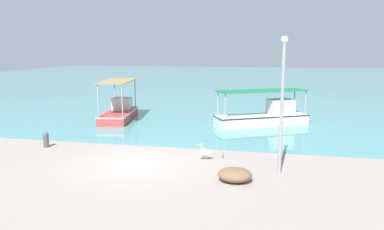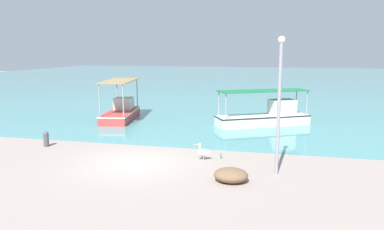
% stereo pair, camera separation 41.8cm
% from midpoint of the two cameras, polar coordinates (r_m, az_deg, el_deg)
% --- Properties ---
extents(ground, '(120.00, 120.00, 0.00)m').
position_cam_midpoint_polar(ground, '(16.89, -9.14, -7.33)').
color(ground, gray).
extents(harbor_water, '(110.00, 90.00, 0.00)m').
position_cam_midpoint_polar(harbor_water, '(63.48, 6.71, 5.40)').
color(harbor_water, teal).
rests_on(harbor_water, ground).
extents(fishing_boat_far_left, '(2.72, 5.29, 2.82)m').
position_cam_midpoint_polar(fishing_boat_far_left, '(27.45, -11.45, 0.59)').
color(fishing_boat_far_left, '#BC3C38').
rests_on(fishing_boat_far_left, harbor_water).
extents(fishing_boat_center, '(6.27, 4.39, 2.33)m').
position_cam_midpoint_polar(fishing_boat_center, '(25.40, 10.60, -0.08)').
color(fishing_boat_center, white).
rests_on(fishing_boat_center, harbor_water).
extents(pelican, '(0.80, 0.40, 0.80)m').
position_cam_midpoint_polar(pelican, '(17.11, 1.32, -5.66)').
color(pelican, '#E0997A').
rests_on(pelican, ground).
extents(lamp_post, '(0.28, 0.28, 5.49)m').
position_cam_midpoint_polar(lamp_post, '(15.10, 12.81, 2.55)').
color(lamp_post, gray).
rests_on(lamp_post, ground).
extents(mooring_bollard, '(0.29, 0.29, 0.81)m').
position_cam_midpoint_polar(mooring_bollard, '(20.80, -21.91, -3.42)').
color(mooring_bollard, '#47474C').
rests_on(mooring_bollard, ground).
extents(net_pile, '(1.32, 1.12, 0.54)m').
position_cam_midpoint_polar(net_pile, '(14.51, 5.71, -9.06)').
color(net_pile, brown).
rests_on(net_pile, ground).
extents(glass_bottle, '(0.07, 0.07, 0.27)m').
position_cam_midpoint_polar(glass_bottle, '(17.49, 4.02, -6.25)').
color(glass_bottle, '#3F7F4C').
rests_on(glass_bottle, ground).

